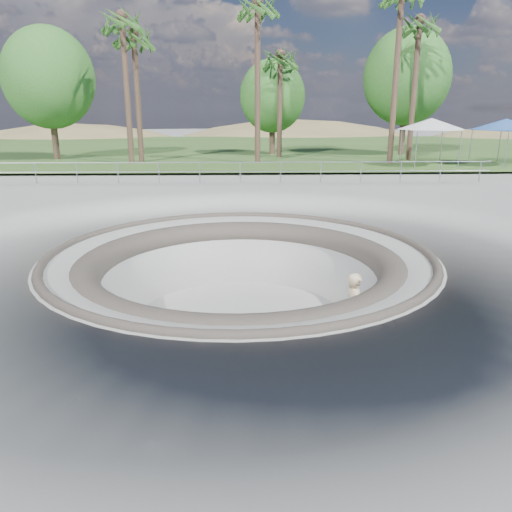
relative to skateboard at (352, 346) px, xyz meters
name	(u,v)px	position (x,y,z in m)	size (l,w,h in m)	color
ground	(240,253)	(-2.70, 1.88, 1.83)	(180.00, 180.00, 0.00)	#979792
skate_bowl	(241,317)	(-2.70, 1.88, 0.00)	(14.00, 14.00, 4.10)	#979792
grass_strip	(241,148)	(-2.70, 35.88, 2.05)	(180.00, 36.00, 0.12)	#355421
distant_hills	(268,188)	(1.08, 59.05, -5.19)	(103.20, 45.00, 28.60)	brown
safety_railing	(240,172)	(-2.70, 13.88, 2.52)	(25.00, 0.06, 1.03)	gray
skateboard	(352,346)	(0.00, 0.00, 0.00)	(0.93, 0.36, 0.09)	olive
skater	(354,310)	(0.00, 0.00, 0.95)	(0.68, 0.44, 1.86)	beige
canopy_white	(431,124)	(9.01, 20.30, 4.61)	(5.66, 5.66, 2.86)	gray
canopy_blue	(506,124)	(13.72, 20.44, 4.58)	(5.11, 5.11, 2.83)	gray
palm_a	(122,25)	(-9.74, 22.05, 10.35)	(2.60, 2.60, 9.69)	brown
palm_b	(134,41)	(-9.35, 23.33, 9.63)	(2.60, 2.60, 8.91)	brown
palm_c	(258,12)	(-1.58, 22.34, 11.14)	(2.60, 2.60, 10.54)	brown
palm_d	(280,60)	(0.15, 26.33, 8.75)	(2.60, 2.60, 7.97)	brown
palm_e	(402,0)	(6.99, 21.65, 11.74)	(2.60, 2.60, 11.19)	brown
palm_f	(419,29)	(8.90, 23.72, 10.47)	(2.60, 2.60, 9.81)	brown
bushy_tree_left	(48,78)	(-15.60, 25.08, 7.48)	(6.13, 5.57, 8.84)	brown
bushy_tree_mid	(273,96)	(-0.24, 28.57, 6.41)	(4.93, 4.49, 7.12)	brown
bushy_tree_right	(407,77)	(9.74, 28.10, 7.77)	(6.45, 5.87, 9.31)	brown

